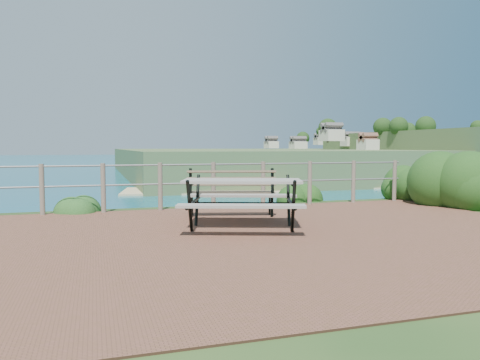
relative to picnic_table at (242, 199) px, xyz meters
name	(u,v)px	position (x,y,z in m)	size (l,w,h in m)	color
ground	(268,237)	(0.18, -0.72, -0.51)	(10.00, 7.00, 0.12)	brown
ocean	(100,150)	(0.18, 199.28, -0.51)	(1200.00, 1200.00, 0.00)	#167C84
safety_railing	(213,183)	(0.18, 2.63, 0.06)	(9.40, 0.10, 1.00)	#6B5B4C
distant_bay	(435,152)	(173.25, 201.88, -2.04)	(290.00, 232.36, 24.00)	#406130
picnic_table	(242,199)	(0.00, 0.00, 0.00)	(2.05, 1.58, 0.80)	gray
park_bench	(231,185)	(0.22, 1.38, 0.10)	(1.71, 0.82, 0.93)	brown
shrub_right_front	(461,207)	(5.60, 1.30, -0.51)	(1.57, 1.57, 2.22)	#144214
shrub_right_edge	(405,200)	(5.23, 2.78, -0.51)	(1.10, 1.10, 1.57)	#144214
shrub_lip_west	(73,212)	(-2.73, 2.96, -0.51)	(0.76, 0.76, 0.50)	#1C491B
shrub_lip_east	(300,201)	(2.61, 3.43, -0.51)	(0.83, 0.83, 0.59)	#144214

